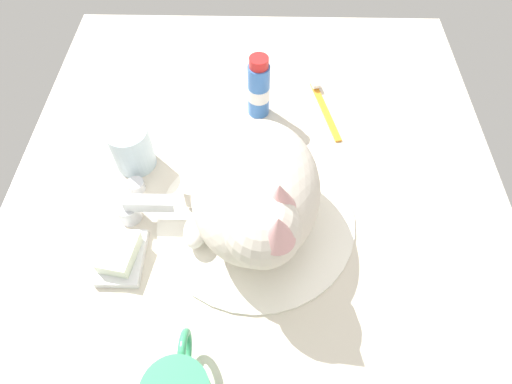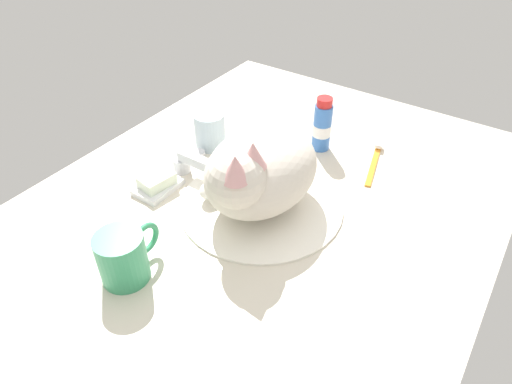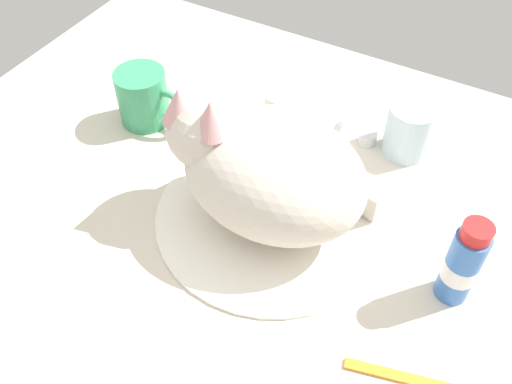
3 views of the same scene
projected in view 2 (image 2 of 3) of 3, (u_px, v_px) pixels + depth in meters
ground_plane at (261, 211)px, 88.33cm from camera, size 110.00×82.50×3.00cm
sink_basin at (261, 203)px, 87.09cm from camera, size 31.10×31.10×0.94cm
faucet at (185, 164)px, 94.16cm from camera, size 13.88×9.39×5.19cm
cat at (257, 171)px, 80.98cm from camera, size 27.10×20.77×17.83cm
coffee_mug at (124, 257)px, 71.18cm from camera, size 11.82×7.72×8.58cm
rinse_cup at (210, 130)px, 101.07cm from camera, size 6.75×6.75×8.01cm
soap_dish at (158, 187)px, 90.79cm from camera, size 9.00×6.40×1.20cm
soap_bar at (157, 180)px, 89.70cm from camera, size 7.22×5.67×2.27cm
toothpaste_bottle at (321, 125)px, 99.40cm from camera, size 4.04×4.04×12.33cm
toothbrush at (374, 161)px, 97.90cm from camera, size 15.63×5.06×1.60cm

